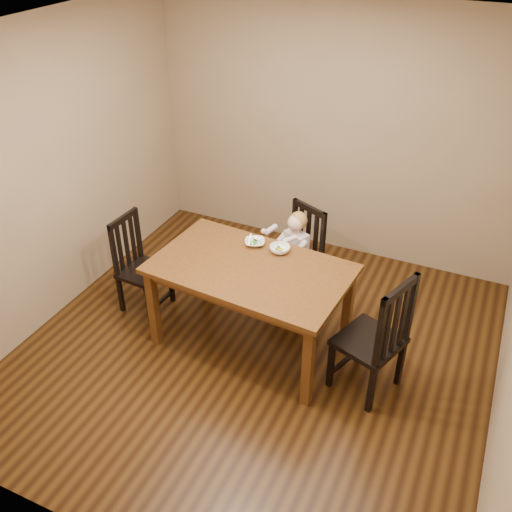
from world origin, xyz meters
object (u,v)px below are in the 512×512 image
at_px(chair_right, 376,338).
at_px(bowl_veg, 280,249).
at_px(toddler, 295,249).
at_px(bowl_peas, 255,242).
at_px(chair_child, 298,258).
at_px(dining_table, 250,276).
at_px(chair_left, 139,265).

distance_m(chair_right, bowl_veg, 1.14).
height_order(toddler, bowl_peas, bowl_peas).
bearing_deg(bowl_veg, chair_child, 89.34).
bearing_deg(chair_right, toddler, 69.66).
xyz_separation_m(chair_child, bowl_veg, (-0.01, -0.47, 0.37)).
relative_size(dining_table, chair_child, 1.71).
distance_m(dining_table, toddler, 0.76).
relative_size(chair_child, chair_right, 0.90).
xyz_separation_m(chair_child, bowl_peas, (-0.25, -0.45, 0.36)).
relative_size(chair_right, bowl_peas, 6.28).
xyz_separation_m(dining_table, chair_left, (-1.21, 0.06, -0.26)).
height_order(dining_table, chair_right, chair_right).
distance_m(dining_table, chair_child, 0.84).
bearing_deg(bowl_veg, toddler, 92.05).
bearing_deg(toddler, bowl_veg, 115.78).
distance_m(chair_child, bowl_veg, 0.60).
bearing_deg(bowl_peas, toddler, 60.03).
bearing_deg(toddler, chair_right, 163.80).
relative_size(chair_left, chair_right, 0.87).
bearing_deg(chair_left, bowl_veg, 104.39).
bearing_deg(dining_table, bowl_veg, 67.45).
relative_size(chair_child, toddler, 1.98).
distance_m(chair_right, toddler, 1.33).
height_order(chair_left, bowl_peas, chair_left).
distance_m(toddler, bowl_peas, 0.52).
xyz_separation_m(chair_left, bowl_veg, (1.34, 0.26, 0.39)).
bearing_deg(chair_child, bowl_veg, 113.07).
bearing_deg(bowl_veg, dining_table, -112.55).
xyz_separation_m(bowl_peas, bowl_veg, (0.25, -0.02, 0.01)).
height_order(chair_child, bowl_peas, chair_child).
relative_size(chair_left, toddler, 1.91).
bearing_deg(dining_table, chair_right, -5.49).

